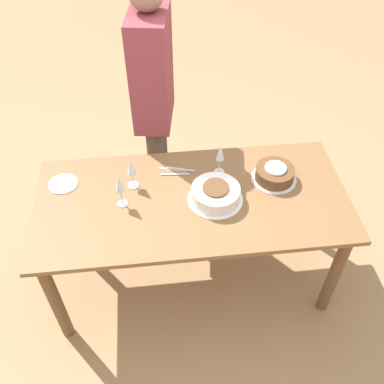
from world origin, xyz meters
TOP-DOWN VIEW (x-y plane):
  - ground_plane at (0.00, 0.00)m, footprint 12.00×12.00m
  - dining_table at (0.00, 0.00)m, footprint 1.76×0.81m
  - cake_center_white at (-0.13, 0.02)m, footprint 0.31×0.31m
  - cake_front_chocolate at (-0.49, -0.10)m, footprint 0.26×0.26m
  - wine_glass_near at (0.32, -0.14)m, footprint 0.07×0.07m
  - wine_glass_far at (0.39, 0.00)m, footprint 0.06×0.06m
  - wine_glass_extra at (-0.18, -0.20)m, footprint 0.06×0.06m
  - dessert_plate_right at (0.73, -0.19)m, footprint 0.17×0.17m
  - fork_pile at (0.07, -0.23)m, footprint 0.21×0.09m
  - person_cutting at (0.17, -0.68)m, footprint 0.28×0.43m

SIDE VIEW (x-z plane):
  - ground_plane at x=0.00m, z-range 0.00..0.00m
  - dining_table at x=0.00m, z-range 0.27..1.03m
  - dessert_plate_right at x=0.73m, z-range 0.76..0.76m
  - fork_pile at x=0.07m, z-range 0.76..0.77m
  - cake_front_chocolate at x=-0.49m, z-range 0.75..0.84m
  - cake_center_white at x=-0.13m, z-range 0.75..0.85m
  - wine_glass_near at x=0.32m, z-range 0.79..0.99m
  - wine_glass_extra at x=-0.18m, z-range 0.80..1.00m
  - wine_glass_far at x=0.39m, z-range 0.80..1.01m
  - person_cutting at x=0.17m, z-range 0.18..1.90m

